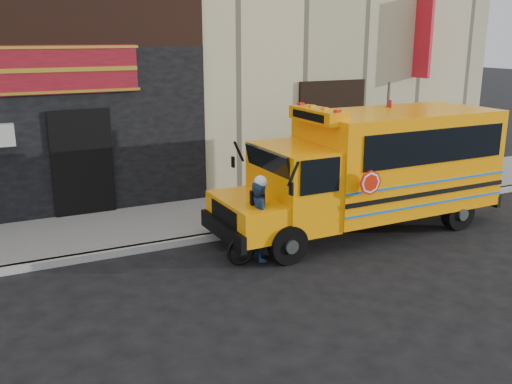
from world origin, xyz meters
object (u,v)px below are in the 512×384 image
object	(u,v)px
sign_pole	(386,144)
cyclist	(260,223)
bicycle	(263,239)
school_bus	(375,166)

from	to	relation	value
sign_pole	cyclist	world-z (taller)	sign_pole
sign_pole	bicycle	world-z (taller)	sign_pole
school_bus	sign_pole	xyz separation A→B (m)	(0.87, 0.71, 0.32)
bicycle	sign_pole	bearing A→B (deg)	-71.33
school_bus	sign_pole	world-z (taller)	sign_pole
school_bus	sign_pole	size ratio (longest dim) A/B	2.08
school_bus	sign_pole	distance (m)	1.16
bicycle	cyclist	distance (m)	0.34
school_bus	cyclist	bearing A→B (deg)	-168.50
cyclist	school_bus	bearing A→B (deg)	-69.06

